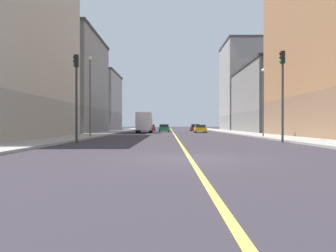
{
  "coord_description": "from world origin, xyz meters",
  "views": [
    {
      "loc": [
        -0.84,
        -13.64,
        1.31
      ],
      "look_at": [
        -0.85,
        31.66,
        1.12
      ],
      "focal_mm": 37.88,
      "sensor_mm": 36.0,
      "label": 1
    }
  ],
  "objects": [
    {
      "name": "car_maroon",
      "position": [
        4.69,
        58.56,
        0.67
      ],
      "size": [
        1.91,
        4.51,
        1.39
      ],
      "color": "maroon",
      "rests_on": "ground"
    },
    {
      "name": "sidewalk_right",
      "position": [
        -9.84,
        49.0,
        0.07
      ],
      "size": [
        3.82,
        168.0,
        0.15
      ],
      "primitive_type": "cube",
      "color": "#9E9B93",
      "rests_on": "ground"
    },
    {
      "name": "car_yellow",
      "position": [
        4.34,
        43.39,
        0.63
      ],
      "size": [
        1.84,
        4.33,
        1.27
      ],
      "color": "gold",
      "rests_on": "ground"
    },
    {
      "name": "car_green",
      "position": [
        -1.55,
        49.94,
        0.66
      ],
      "size": [
        1.9,
        4.54,
        1.35
      ],
      "color": "#1E6B38",
      "rests_on": "ground"
    },
    {
      "name": "car_red",
      "position": [
        -4.35,
        57.98,
        0.65
      ],
      "size": [
        1.91,
        4.53,
        1.31
      ],
      "color": "red",
      "rests_on": "ground"
    },
    {
      "name": "building_right_midblock",
      "position": [
        -16.92,
        41.88,
        7.66
      ],
      "size": [
        10.64,
        19.07,
        15.3
      ],
      "color": "slate",
      "rests_on": "ground"
    },
    {
      "name": "traffic_light_right_near",
      "position": [
        -7.55,
        12.22,
        4.12
      ],
      "size": [
        0.4,
        0.32,
        6.41
      ],
      "color": "#2D2D2D",
      "rests_on": "ground"
    },
    {
      "name": "building_right_distant",
      "position": [
        -16.92,
        62.44,
        6.18
      ],
      "size": [
        10.64,
        16.48,
        12.33
      ],
      "color": "gray",
      "rests_on": "ground"
    },
    {
      "name": "box_truck",
      "position": [
        -4.51,
        41.5,
        1.65
      ],
      "size": [
        2.3,
        7.72,
        3.14
      ],
      "color": "beige",
      "rests_on": "ground"
    },
    {
      "name": "street_lamp_right_near",
      "position": [
        -8.53,
        21.27,
        4.88
      ],
      "size": [
        0.36,
        0.36,
        7.9
      ],
      "color": "#4C4C51",
      "rests_on": "ground"
    },
    {
      "name": "traffic_light_left_near",
      "position": [
        7.52,
        12.22,
        4.27
      ],
      "size": [
        0.4,
        0.32,
        6.68
      ],
      "color": "#2D2D2D",
      "rests_on": "ground"
    },
    {
      "name": "building_left_mid",
      "position": [
        16.92,
        45.93,
        5.6
      ],
      "size": [
        10.64,
        21.78,
        11.18
      ],
      "color": "slate",
      "rests_on": "ground"
    },
    {
      "name": "sidewalk_left",
      "position": [
        9.84,
        49.0,
        0.07
      ],
      "size": [
        3.82,
        168.0,
        0.15
      ],
      "primitive_type": "cube",
      "color": "#9E9B93",
      "rests_on": "ground"
    },
    {
      "name": "street_lamp_left_near",
      "position": [
        8.53,
        21.21,
        4.23
      ],
      "size": [
        0.36,
        0.36,
        6.67
      ],
      "color": "#4C4C51",
      "rests_on": "ground"
    },
    {
      "name": "ground_plane",
      "position": [
        0.0,
        0.0,
        0.0
      ],
      "size": [
        400.0,
        400.0,
        0.0
      ],
      "primitive_type": "plane",
      "color": "#332D35",
      "rests_on": "ground"
    },
    {
      "name": "lane_center_stripe",
      "position": [
        0.0,
        49.0,
        0.01
      ],
      "size": [
        0.16,
        154.0,
        0.01
      ],
      "primitive_type": "cube",
      "color": "#E5D14C",
      "rests_on": "ground"
    },
    {
      "name": "building_left_far",
      "position": [
        16.92,
        65.83,
        9.79
      ],
      "size": [
        10.64,
        15.03,
        19.57
      ],
      "color": "gray",
      "rests_on": "ground"
    }
  ]
}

